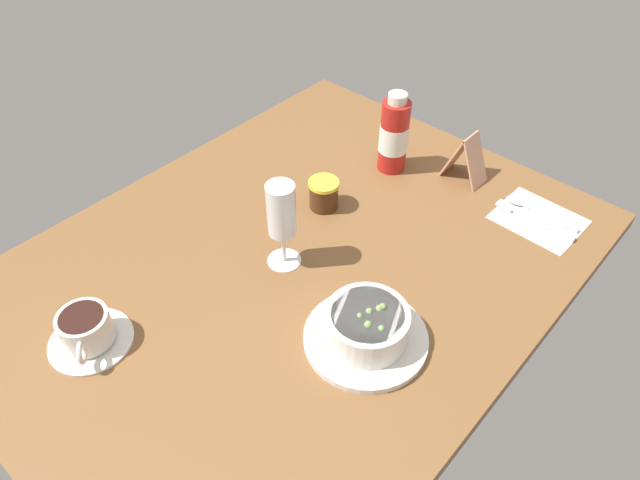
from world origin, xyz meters
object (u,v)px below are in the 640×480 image
at_px(cutlery_setting, 537,218).
at_px(sauce_bottle_red, 394,135).
at_px(coffee_cup, 87,331).
at_px(wine_glass, 282,214).
at_px(jam_jar, 324,194).
at_px(menu_card, 467,158).
at_px(porridge_bowl, 367,328).

relative_size(cutlery_setting, sauce_bottle_red, 0.94).
relative_size(coffee_cup, wine_glass, 0.78).
distance_m(coffee_cup, jam_jar, 0.51).
bearing_deg(menu_card, porridge_bowl, -166.45).
relative_size(porridge_bowl, coffee_cup, 1.49).
bearing_deg(sauce_bottle_red, menu_card, -62.18).
height_order(cutlery_setting, wine_glass, wine_glass).
bearing_deg(menu_card, coffee_cup, 164.75).
bearing_deg(cutlery_setting, menu_card, 84.87).
relative_size(jam_jar, sauce_bottle_red, 0.34).
bearing_deg(coffee_cup, porridge_bowl, -47.62).
xyz_separation_m(cutlery_setting, coffee_cup, (-0.76, 0.39, 0.03)).
height_order(wine_glass, jam_jar, wine_glass).
bearing_deg(wine_glass, menu_card, -14.10).
xyz_separation_m(wine_glass, jam_jar, (0.17, 0.05, -0.08)).
xyz_separation_m(sauce_bottle_red, menu_card, (0.07, -0.14, -0.03)).
xyz_separation_m(jam_jar, menu_card, (0.27, -0.16, 0.02)).
bearing_deg(cutlery_setting, wine_glass, 145.28).
distance_m(porridge_bowl, sauce_bottle_red, 0.48).
height_order(porridge_bowl, jam_jar, porridge_bowl).
xyz_separation_m(coffee_cup, sauce_bottle_red, (0.70, -0.07, 0.05)).
distance_m(porridge_bowl, menu_card, 0.49).
distance_m(wine_glass, sauce_bottle_red, 0.37).
xyz_separation_m(cutlery_setting, jam_jar, (-0.25, 0.34, 0.03)).
xyz_separation_m(cutlery_setting, menu_card, (0.02, 0.18, 0.05)).
distance_m(jam_jar, sauce_bottle_red, 0.21).
distance_m(porridge_bowl, cutlery_setting, 0.47).
relative_size(porridge_bowl, sauce_bottle_red, 1.12).
distance_m(jam_jar, menu_card, 0.32).
distance_m(sauce_bottle_red, menu_card, 0.16).
height_order(coffee_cup, jam_jar, coffee_cup).
height_order(cutlery_setting, jam_jar, jam_jar).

